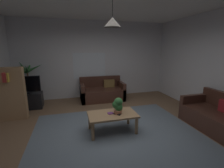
# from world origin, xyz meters

# --- Properties ---
(floor) EXTENTS (5.65, 5.66, 0.02)m
(floor) POSITION_xyz_m (0.00, 0.00, -0.01)
(floor) COLOR brown
(floor) RESTS_ON ground
(rug) EXTENTS (3.68, 3.11, 0.01)m
(rug) POSITION_xyz_m (0.00, -0.20, 0.00)
(rug) COLOR slate
(rug) RESTS_ON ground
(wall_back) EXTENTS (5.77, 0.06, 2.85)m
(wall_back) POSITION_xyz_m (0.00, 2.86, 1.43)
(wall_back) COLOR silver
(wall_back) RESTS_ON ground
(wall_right) EXTENTS (0.06, 5.66, 2.85)m
(wall_right) POSITION_xyz_m (2.86, 0.00, 1.43)
(wall_right) COLOR silver
(wall_right) RESTS_ON ground
(window_pane) EXTENTS (1.21, 0.01, 0.96)m
(window_pane) POSITION_xyz_m (-0.20, 2.83, 1.22)
(window_pane) COLOR white
(couch_under_window) EXTENTS (1.56, 0.85, 0.82)m
(couch_under_window) POSITION_xyz_m (0.18, 2.34, 0.27)
(couch_under_window) COLOR #47281E
(couch_under_window) RESTS_ON ground
(couch_right_side) EXTENTS (0.85, 1.45, 0.82)m
(couch_right_side) POSITION_xyz_m (2.34, -0.48, 0.27)
(couch_right_side) COLOR #47281E
(couch_right_side) RESTS_ON ground
(coffee_table) EXTENTS (1.09, 0.62, 0.43)m
(coffee_table) POSITION_xyz_m (-0.07, 0.01, 0.37)
(coffee_table) COLOR #A87F56
(coffee_table) RESTS_ON ground
(book_on_table_0) EXTENTS (0.13, 0.11, 0.02)m
(book_on_table_0) POSITION_xyz_m (-0.11, 0.02, 0.45)
(book_on_table_0) COLOR #72387F
(book_on_table_0) RESTS_ON coffee_table
(remote_on_table_0) EXTENTS (0.15, 0.15, 0.02)m
(remote_on_table_0) POSITION_xyz_m (0.02, -0.06, 0.44)
(remote_on_table_0) COLOR black
(remote_on_table_0) RESTS_ON coffee_table
(potted_plant_on_table) EXTENTS (0.23, 0.21, 0.36)m
(potted_plant_on_table) POSITION_xyz_m (0.06, 0.01, 0.62)
(potted_plant_on_table) COLOR #B77051
(potted_plant_on_table) RESTS_ON coffee_table
(tv_stand) EXTENTS (0.90, 0.44, 0.50)m
(tv_stand) POSITION_xyz_m (-2.28, 2.08, 0.25)
(tv_stand) COLOR black
(tv_stand) RESTS_ON ground
(tv) EXTENTS (0.87, 0.16, 0.54)m
(tv) POSITION_xyz_m (-2.28, 2.06, 0.78)
(tv) COLOR black
(tv) RESTS_ON tv_stand
(potted_palm_corner) EXTENTS (0.91, 0.89, 1.49)m
(potted_palm_corner) POSITION_xyz_m (-2.30, 2.60, 0.65)
(potted_palm_corner) COLOR #4C4C51
(potted_palm_corner) RESTS_ON ground
(bookshelf_corner) EXTENTS (0.70, 0.31, 1.40)m
(bookshelf_corner) POSITION_xyz_m (-2.46, 1.33, 0.72)
(bookshelf_corner) COLOR #A87F56
(bookshelf_corner) RESTS_ON ground
(pendant_lamp) EXTENTS (0.34, 0.34, 0.58)m
(pendant_lamp) POSITION_xyz_m (-0.07, 0.01, 2.37)
(pendant_lamp) COLOR black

